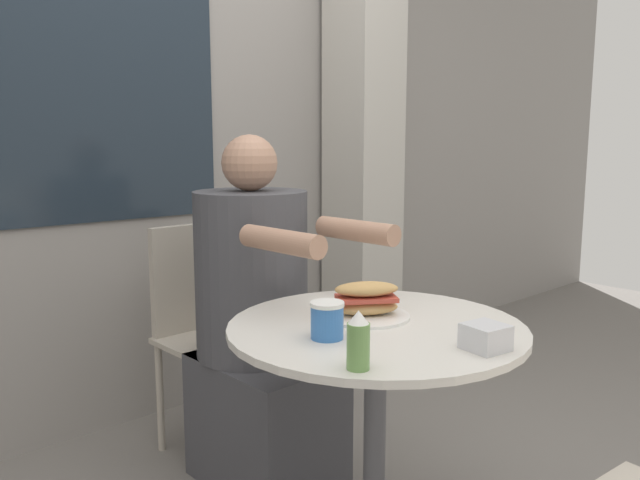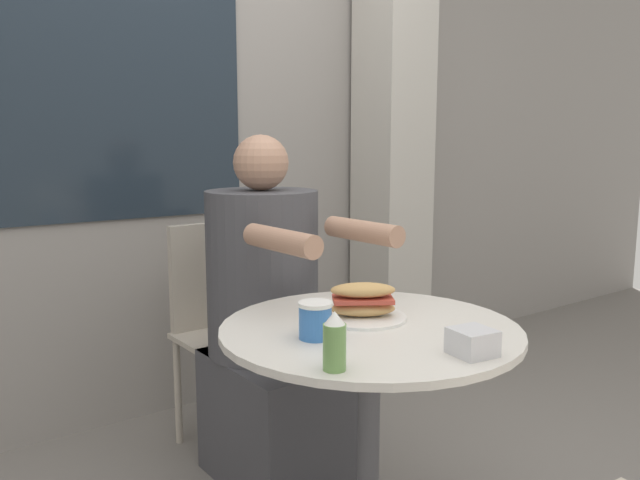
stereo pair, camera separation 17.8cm
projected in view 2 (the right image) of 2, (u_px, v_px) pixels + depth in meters
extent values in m
cube|color=gray|center=(159.00, 91.00, 2.63)|extent=(8.00, 0.08, 2.80)
cube|color=#1E2833|center=(93.00, 67.00, 2.42)|extent=(1.26, 0.01, 1.20)
cube|color=#B2ADA3|center=(393.00, 139.00, 3.16)|extent=(0.30, 0.30, 2.40)
cylinder|color=beige|center=(370.00, 330.00, 1.63)|extent=(0.79, 0.79, 0.02)
cylinder|color=#515156|center=(368.00, 453.00, 1.69)|extent=(0.06, 0.06, 0.67)
cube|color=#ADA393|center=(234.00, 338.00, 2.39)|extent=(0.39, 0.39, 0.02)
cube|color=#ADA393|center=(211.00, 275.00, 2.49)|extent=(0.35, 0.04, 0.42)
cylinder|color=#ADA393|center=(295.00, 397.00, 2.40)|extent=(0.03, 0.03, 0.43)
cylinder|color=#ADA393|center=(218.00, 420.00, 2.20)|extent=(0.03, 0.03, 0.43)
cylinder|color=#ADA393|center=(250.00, 372.00, 2.65)|extent=(0.03, 0.03, 0.43)
cylinder|color=#ADA393|center=(178.00, 391.00, 2.46)|extent=(0.03, 0.03, 0.43)
cube|color=#424247|center=(276.00, 418.00, 2.19)|extent=(0.38, 0.49, 0.45)
cylinder|color=#424247|center=(263.00, 273.00, 2.17)|extent=(0.39, 0.39, 0.57)
sphere|color=tan|center=(261.00, 163.00, 2.11)|extent=(0.19, 0.19, 0.19)
cylinder|color=tan|center=(363.00, 231.00, 1.96)|extent=(0.08, 0.31, 0.07)
cylinder|color=tan|center=(281.00, 240.00, 1.78)|extent=(0.08, 0.31, 0.07)
cylinder|color=white|center=(363.00, 317.00, 1.70)|extent=(0.24, 0.24, 0.01)
ellipsoid|color=tan|center=(363.00, 309.00, 1.70)|extent=(0.19, 0.17, 0.04)
cube|color=#B74233|center=(363.00, 299.00, 1.69)|extent=(0.18, 0.16, 0.01)
ellipsoid|color=tan|center=(363.00, 290.00, 1.69)|extent=(0.19, 0.17, 0.04)
cylinder|color=#336BB7|center=(314.00, 322.00, 1.53)|extent=(0.08, 0.08, 0.08)
cylinder|color=white|center=(314.00, 304.00, 1.52)|extent=(0.08, 0.08, 0.01)
cube|color=silver|center=(473.00, 342.00, 1.41)|extent=(0.10, 0.10, 0.06)
cylinder|color=#66934C|center=(335.00, 347.00, 1.31)|extent=(0.05, 0.05, 0.10)
cone|color=white|center=(335.00, 318.00, 1.30)|extent=(0.04, 0.04, 0.03)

